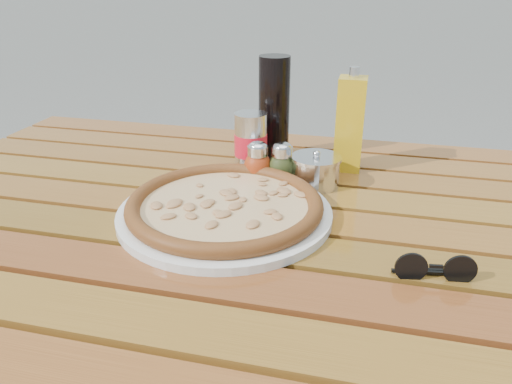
% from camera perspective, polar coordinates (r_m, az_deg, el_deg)
% --- Properties ---
extents(table, '(1.40, 0.90, 0.75)m').
position_cam_1_polar(table, '(0.90, -0.31, -6.70)').
color(table, '#391C0C').
rests_on(table, ground).
extents(plate, '(0.39, 0.39, 0.01)m').
position_cam_1_polar(plate, '(0.84, -3.57, -2.42)').
color(plate, white).
rests_on(plate, table).
extents(pizza, '(0.34, 0.34, 0.03)m').
position_cam_1_polar(pizza, '(0.84, -3.60, -1.45)').
color(pizza, '#F8E3B1').
rests_on(pizza, plate).
extents(pepper_shaker, '(0.06, 0.06, 0.08)m').
position_cam_1_polar(pepper_shaker, '(0.97, 0.20, 3.39)').
color(pepper_shaker, '#B23B14').
rests_on(pepper_shaker, table).
extents(oregano_shaker, '(0.07, 0.07, 0.08)m').
position_cam_1_polar(oregano_shaker, '(0.97, 2.98, 3.30)').
color(oregano_shaker, '#37411A').
rests_on(oregano_shaker, table).
extents(dark_bottle, '(0.08, 0.08, 0.22)m').
position_cam_1_polar(dark_bottle, '(1.08, 2.07, 9.52)').
color(dark_bottle, black).
rests_on(dark_bottle, table).
extents(soda_can, '(0.07, 0.07, 0.12)m').
position_cam_1_polar(soda_can, '(1.02, -0.60, 5.66)').
color(soda_can, silver).
rests_on(soda_can, table).
extents(olive_oil_cruet, '(0.06, 0.06, 0.21)m').
position_cam_1_polar(olive_oil_cruet, '(1.03, 10.70, 7.67)').
color(olive_oil_cruet, gold).
rests_on(olive_oil_cruet, table).
extents(parmesan_tin, '(0.12, 0.12, 0.07)m').
position_cam_1_polar(parmesan_tin, '(0.96, 6.85, 2.46)').
color(parmesan_tin, silver).
rests_on(parmesan_tin, table).
extents(sunglasses, '(0.11, 0.04, 0.04)m').
position_cam_1_polar(sunglasses, '(0.72, 19.77, -8.30)').
color(sunglasses, black).
rests_on(sunglasses, table).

